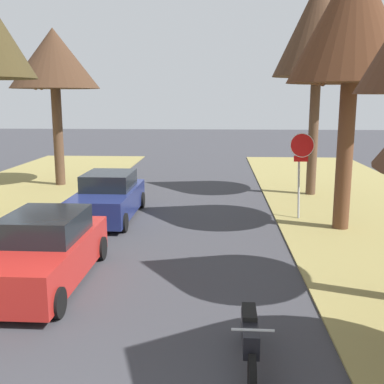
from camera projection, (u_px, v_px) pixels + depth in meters
name	position (u px, v px, depth m)	size (l,w,h in m)	color
stop_sign_far	(301.00, 157.00, 15.79)	(0.81, 0.67, 2.92)	#9EA0A5
street_tree_right_mid_b	(353.00, 21.00, 13.76)	(3.78, 3.78, 8.23)	brown
street_tree_right_far	(319.00, 28.00, 18.91)	(3.61, 3.61, 8.85)	brown
street_tree_left_far	(54.00, 60.00, 21.37)	(4.06, 4.06, 7.18)	brown
parked_sedan_red	(44.00, 252.00, 10.55)	(1.97, 4.41, 1.57)	red
parked_sedan_navy	(108.00, 198.00, 16.27)	(1.97, 4.41, 1.57)	navy
parked_motorcycle	(250.00, 338.00, 7.25)	(0.60, 2.05, 0.97)	black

